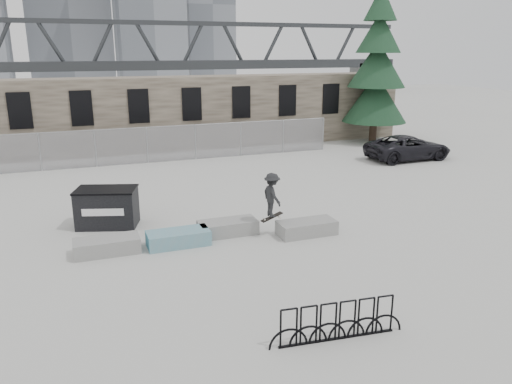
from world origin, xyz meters
TOP-DOWN VIEW (x-y plane):
  - ground at (0.00, 0.00)m, footprint 120.00×120.00m
  - stone_wall at (0.00, 16.24)m, footprint 36.00×2.58m
  - chainlink_fence at (-0.00, 12.50)m, footprint 22.06×0.06m
  - planter_far_left at (-3.20, -0.03)m, footprint 2.00×0.90m
  - planter_center_left at (-0.97, -0.16)m, footprint 2.00×0.90m
  - planter_center_right at (0.84, 0.24)m, footprint 2.00×0.90m
  - planter_offset at (3.37, -0.75)m, footprint 2.00×0.90m
  - dumpster at (-2.95, 2.55)m, footprint 2.40×1.87m
  - bike_rack at (1.14, -6.81)m, footprint 3.13×0.36m
  - spruce_tree at (15.44, 13.68)m, footprint 4.25×4.25m
  - truss_bridge at (10.00, 55.00)m, footprint 70.00×3.00m
  - suv at (14.21, 8.18)m, footprint 5.04×2.37m
  - skateboarder at (2.21, -0.42)m, footprint 0.80×1.02m

SIDE VIEW (x-z plane):
  - ground at x=0.00m, z-range 0.00..0.00m
  - planter_far_left at x=-3.20m, z-range 0.02..0.51m
  - planter_center_left at x=-0.97m, z-range 0.02..0.51m
  - planter_center_right at x=0.84m, z-range 0.02..0.51m
  - planter_offset at x=3.37m, z-range 0.02..0.51m
  - bike_rack at x=1.14m, z-range -0.01..0.89m
  - suv at x=14.21m, z-range 0.00..1.39m
  - dumpster at x=-2.95m, z-range 0.01..1.39m
  - chainlink_fence at x=0.00m, z-range 0.03..2.05m
  - skateboarder at x=2.21m, z-range 0.62..2.27m
  - stone_wall at x=0.00m, z-range 0.01..4.51m
  - truss_bridge at x=10.00m, z-range -0.77..9.03m
  - spruce_tree at x=15.44m, z-range -0.82..10.68m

